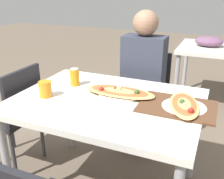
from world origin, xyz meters
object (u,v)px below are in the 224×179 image
at_px(soda_can, 75,77).
at_px(drink_glass, 45,89).
at_px(pizza_second, 184,106).
at_px(chair_side_left, 14,112).
at_px(person_seated, 143,72).
at_px(dining_table, 107,109).
at_px(chair_far_seated, 145,92).
at_px(pizza_main, 119,92).

distance_m(soda_can, drink_glass, 0.26).
bearing_deg(drink_glass, soda_can, 74.87).
bearing_deg(pizza_second, soda_can, 173.96).
height_order(chair_side_left, person_seated, person_seated).
bearing_deg(soda_can, pizza_second, -6.04).
height_order(dining_table, chair_side_left, chair_side_left).
relative_size(chair_far_seated, drink_glass, 8.11).
bearing_deg(person_seated, pizza_main, 90.70).
xyz_separation_m(dining_table, chair_far_seated, (0.04, 0.76, -0.17)).
xyz_separation_m(dining_table, person_seated, (0.04, 0.66, 0.06)).
distance_m(chair_side_left, soda_can, 0.58).
xyz_separation_m(person_seated, drink_glass, (-0.43, -0.77, 0.06)).
bearing_deg(pizza_second, chair_far_seated, 121.34).
bearing_deg(chair_far_seated, chair_side_left, 43.33).
distance_m(dining_table, drink_glass, 0.42).
distance_m(dining_table, pizza_second, 0.48).
bearing_deg(person_seated, pizza_second, 125.72).
relative_size(soda_can, pizza_second, 0.30).
relative_size(person_seated, pizza_main, 2.55).
height_order(person_seated, drink_glass, person_seated).
bearing_deg(dining_table, chair_far_seated, 86.87).
bearing_deg(pizza_main, person_seated, 90.70).
xyz_separation_m(chair_far_seated, soda_can, (-0.36, -0.62, 0.30)).
distance_m(chair_side_left, drink_glass, 0.51).
height_order(dining_table, soda_can, soda_can).
bearing_deg(chair_side_left, chair_far_seated, -46.67).
xyz_separation_m(dining_table, pizza_main, (0.05, 0.10, 0.09)).
relative_size(dining_table, chair_side_left, 1.39).
bearing_deg(person_seated, chair_far_seated, -90.00).
bearing_deg(pizza_main, soda_can, 173.25).
distance_m(dining_table, chair_far_seated, 0.78).
bearing_deg(drink_glass, chair_far_seated, 64.17).
height_order(pizza_main, drink_glass, drink_glass).
relative_size(chair_side_left, pizza_second, 2.05).
relative_size(person_seated, pizza_second, 2.98).
distance_m(chair_side_left, pizza_second, 1.29).
xyz_separation_m(soda_can, pizza_second, (0.79, -0.08, -0.04)).
xyz_separation_m(pizza_main, drink_glass, (-0.43, -0.21, 0.03)).
xyz_separation_m(drink_glass, pizza_second, (0.86, 0.17, -0.03)).
height_order(chair_far_seated, person_seated, person_seated).
distance_m(drink_glass, pizza_second, 0.87).
relative_size(chair_far_seated, person_seated, 0.69).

